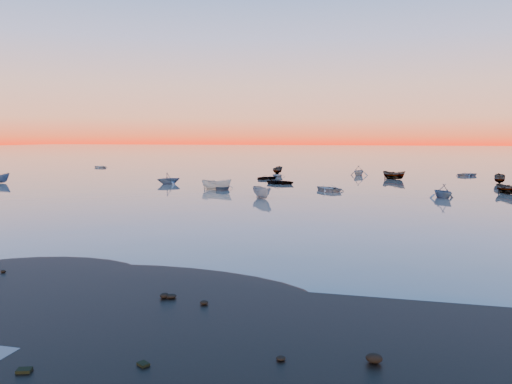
% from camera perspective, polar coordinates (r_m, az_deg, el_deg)
% --- Properties ---
extents(ground, '(600.00, 600.00, 0.00)m').
position_cam_1_polar(ground, '(125.24, 9.82, 3.02)').
color(ground, slate).
rests_on(ground, ground).
extents(mud_lobes, '(140.00, 6.00, 0.07)m').
position_cam_1_polar(mud_lobes, '(26.41, -7.24, -9.08)').
color(mud_lobes, black).
rests_on(mud_lobes, ground).
extents(moored_fleet, '(124.00, 58.00, 1.20)m').
position_cam_1_polar(moored_fleet, '(78.56, 7.22, 1.16)').
color(moored_fleet, '#BABAB6').
rests_on(moored_fleet, ground).
extents(boat_near_left, '(4.77, 3.24, 1.10)m').
position_cam_1_polar(boat_near_left, '(66.85, -3.92, 0.29)').
color(boat_near_left, '#3D5575').
rests_on(boat_near_left, ground).
extents(boat_near_center, '(1.87, 4.19, 1.43)m').
position_cam_1_polar(boat_near_center, '(66.58, -4.52, 0.26)').
color(boat_near_center, '#BABAB6').
rests_on(boat_near_center, ground).
extents(boat_near_right, '(3.91, 3.08, 1.25)m').
position_cam_1_polar(boat_near_right, '(61.25, 20.56, -0.65)').
color(boat_near_right, '#3D5575').
rests_on(boat_near_right, ground).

